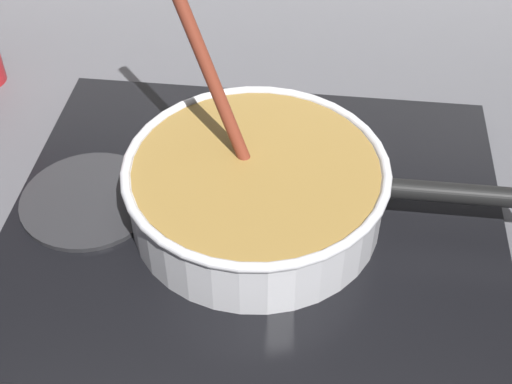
# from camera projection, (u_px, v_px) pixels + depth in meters

# --- Properties ---
(ground) EXTENTS (2.40, 1.60, 0.04)m
(ground) POSITION_uv_depth(u_px,v_px,m) (111.00, 292.00, 0.77)
(ground) COLOR #4C4C51
(hob_plate) EXTENTS (0.56, 0.48, 0.01)m
(hob_plate) POSITION_uv_depth(u_px,v_px,m) (256.00, 219.00, 0.81)
(hob_plate) COLOR black
(hob_plate) RESTS_ON ground
(burner_ring) EXTENTS (0.20, 0.20, 0.01)m
(burner_ring) POSITION_uv_depth(u_px,v_px,m) (256.00, 213.00, 0.80)
(burner_ring) COLOR #592D0C
(burner_ring) RESTS_ON hob_plate
(spare_burner) EXTENTS (0.16, 0.16, 0.01)m
(spare_burner) POSITION_uv_depth(u_px,v_px,m) (89.00, 199.00, 0.82)
(spare_burner) COLOR #262628
(spare_burner) RESTS_ON hob_plate
(cooking_pan) EXTENTS (0.46, 0.29, 0.31)m
(cooking_pan) POSITION_uv_depth(u_px,v_px,m) (257.00, 188.00, 0.78)
(cooking_pan) COLOR silver
(cooking_pan) RESTS_ON hob_plate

